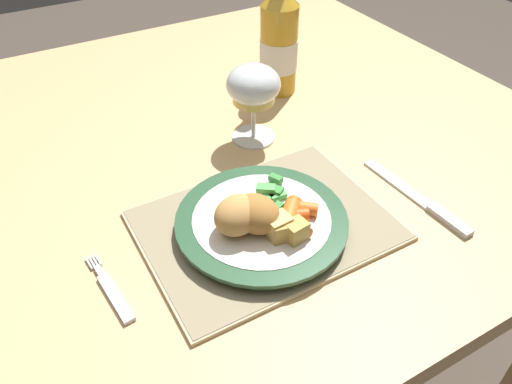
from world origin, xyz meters
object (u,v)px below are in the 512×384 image
(dining_table, at_px, (199,183))
(bottle, at_px, (279,42))
(wine_glass, at_px, (253,88))
(fork, at_px, (112,292))
(table_knife, at_px, (424,202))
(dinner_plate, at_px, (261,222))

(dining_table, distance_m, bottle, 0.30)
(wine_glass, distance_m, bottle, 0.18)
(dining_table, distance_m, fork, 0.34)
(dining_table, relative_size, wine_glass, 9.32)
(table_knife, height_order, wine_glass, wine_glass)
(dinner_plate, relative_size, bottle, 0.86)
(table_knife, distance_m, wine_glass, 0.31)
(fork, relative_size, table_knife, 0.61)
(dining_table, height_order, fork, fork)
(wine_glass, height_order, bottle, bottle)
(dinner_plate, distance_m, bottle, 0.41)
(fork, distance_m, wine_glass, 0.38)
(wine_glass, bearing_deg, bottle, 45.04)
(table_knife, bearing_deg, dining_table, 126.19)
(table_knife, relative_size, bottle, 0.75)
(fork, distance_m, table_knife, 0.45)
(table_knife, relative_size, wine_glass, 1.51)
(dining_table, distance_m, dinner_plate, 0.26)
(dinner_plate, height_order, bottle, bottle)
(dinner_plate, relative_size, table_knife, 1.16)
(fork, relative_size, bottle, 0.46)
(fork, height_order, wine_glass, wine_glass)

